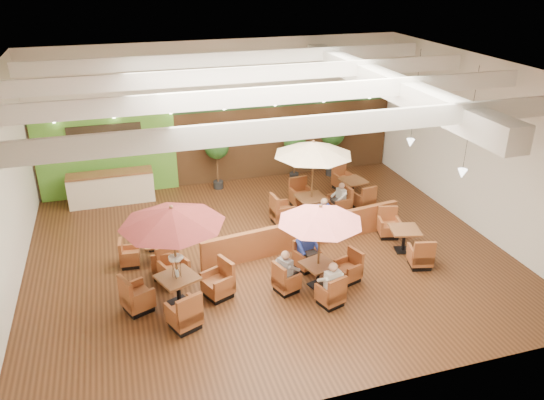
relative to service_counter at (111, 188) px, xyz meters
name	(u,v)px	position (x,y,z in m)	size (l,w,h in m)	color
room	(263,126)	(4.65, -3.88, 3.05)	(14.04, 14.00, 5.52)	#381E0F
service_counter	(111,188)	(0.00, 0.00, 0.00)	(3.00, 0.75, 1.18)	beige
booth_divider	(305,233)	(5.62, -5.11, -0.12)	(6.71, 0.18, 0.93)	brown
table_0	(174,239)	(1.47, -6.93, 1.31)	(2.95, 2.95, 2.82)	brown
table_1	(320,231)	(5.21, -7.23, 1.11)	(2.54, 2.54, 2.47)	brown
table_2	(313,167)	(6.48, -3.34, 1.33)	(2.82, 2.82, 2.84)	brown
table_3	(152,249)	(1.00, -4.68, -0.14)	(1.54, 2.27, 1.44)	brown
table_4	(404,240)	(8.40, -6.21, -0.22)	(1.03, 2.66, 0.95)	brown
table_5	(353,190)	(8.54, -2.22, -0.22)	(1.00, 2.63, 0.95)	brown
topiary_0	(217,149)	(3.97, 0.20, 1.02)	(0.93, 0.93, 2.15)	black
topiary_1	(295,144)	(7.09, 0.20, 0.93)	(0.87, 0.87, 2.03)	black
topiary_2	(332,136)	(8.69, 0.20, 1.09)	(0.97, 0.97, 2.25)	black
diner_0	(331,279)	(5.21, -8.12, 0.18)	(0.43, 0.37, 0.82)	silver
diner_1	(307,245)	(5.21, -6.33, 0.20)	(0.46, 0.40, 0.86)	#263CA5
diner_2	(287,267)	(4.31, -7.23, 0.18)	(0.43, 0.45, 0.80)	gray
diner_3	(323,212)	(6.48, -4.39, 0.17)	(0.39, 0.31, 0.79)	#263CA5
diner_4	(340,196)	(7.52, -3.34, 0.15)	(0.33, 0.39, 0.74)	silver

